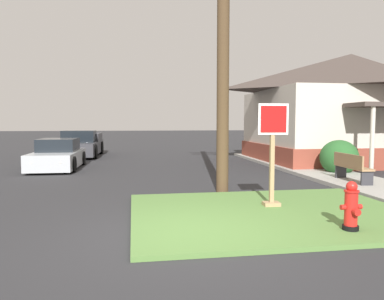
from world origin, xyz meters
TOP-DOWN VIEW (x-y plane):
  - ground_plane at (0.00, 0.00)m, footprint 160.00×160.00m
  - grass_corner_patch at (1.95, 1.22)m, footprint 5.80×4.46m
  - sidewalk_strip at (6.05, 5.77)m, footprint 2.20×18.20m
  - fire_hydrant at (2.80, -0.30)m, footprint 0.38×0.34m
  - stop_sign at (2.14, 1.70)m, footprint 0.68×0.30m
  - manhole_cover at (-0.53, 3.26)m, footprint 0.70×0.70m
  - parked_sedan_silver at (-3.98, 10.01)m, footprint 1.88×4.07m
  - pickup_truck_charcoal at (-3.78, 15.56)m, footprint 2.16×5.28m
  - street_bench at (5.73, 4.33)m, footprint 0.50×1.69m
  - utility_pole at (1.55, 3.87)m, footprint 1.74×0.33m
  - corner_house at (9.59, 10.66)m, footprint 9.28×8.35m
  - shrub_near_porch at (6.60, 6.48)m, footprint 1.38×1.38m

SIDE VIEW (x-z plane):
  - ground_plane at x=0.00m, z-range 0.00..0.00m
  - manhole_cover at x=-0.53m, z-range 0.00..0.02m
  - grass_corner_patch at x=1.95m, z-range 0.00..0.08m
  - sidewalk_strip at x=6.05m, z-range 0.00..0.12m
  - fire_hydrant at x=2.80m, z-range 0.05..0.91m
  - parked_sedan_silver at x=-3.98m, z-range -0.08..1.17m
  - street_bench at x=5.73m, z-range 0.17..1.02m
  - pickup_truck_charcoal at x=-3.78m, z-range -0.12..1.36m
  - shrub_near_porch at x=6.60m, z-range 0.00..1.29m
  - stop_sign at x=2.14m, z-range 0.03..2.29m
  - corner_house at x=9.59m, z-range 0.07..5.30m
  - utility_pole at x=1.55m, z-range 0.16..9.82m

